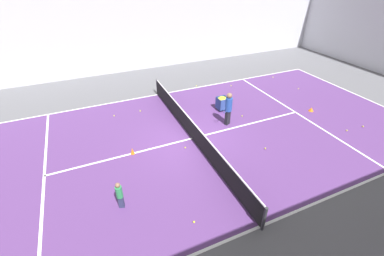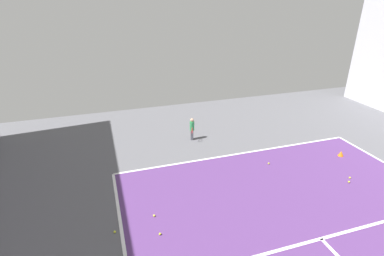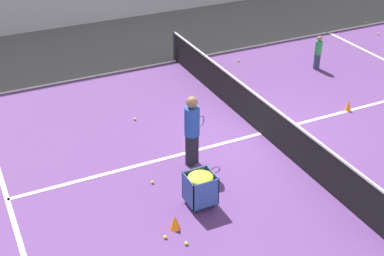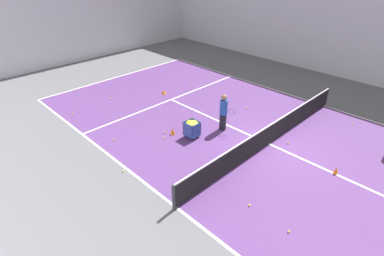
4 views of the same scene
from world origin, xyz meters
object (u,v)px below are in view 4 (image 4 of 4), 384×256
(coach_at_net, at_px, (224,110))
(training_cone_1, at_px, (173,131))
(tennis_net, at_px, (270,134))
(ball_cart, at_px, (192,126))

(coach_at_net, relative_size, training_cone_1, 5.61)
(tennis_net, relative_size, ball_cart, 14.12)
(tennis_net, distance_m, training_cone_1, 4.19)
(coach_at_net, distance_m, ball_cart, 1.60)
(coach_at_net, xyz_separation_m, ball_cart, (-1.45, 0.52, -0.45))
(training_cone_1, bearing_deg, coach_at_net, -34.07)
(coach_at_net, height_order, training_cone_1, coach_at_net)
(tennis_net, bearing_deg, ball_cart, 125.51)
(tennis_net, bearing_deg, training_cone_1, 124.38)
(coach_at_net, bearing_deg, ball_cart, -133.49)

